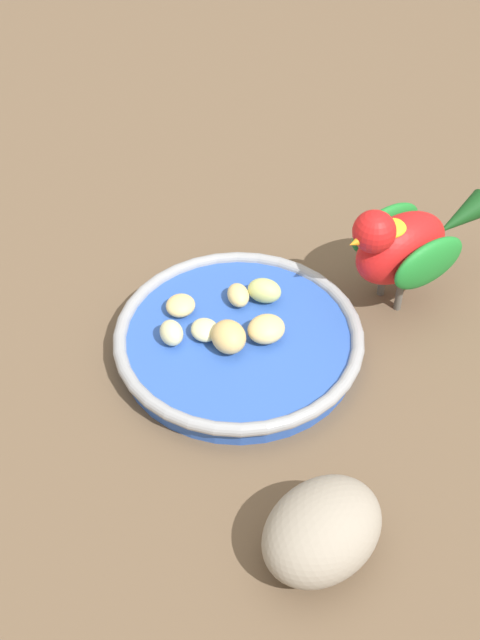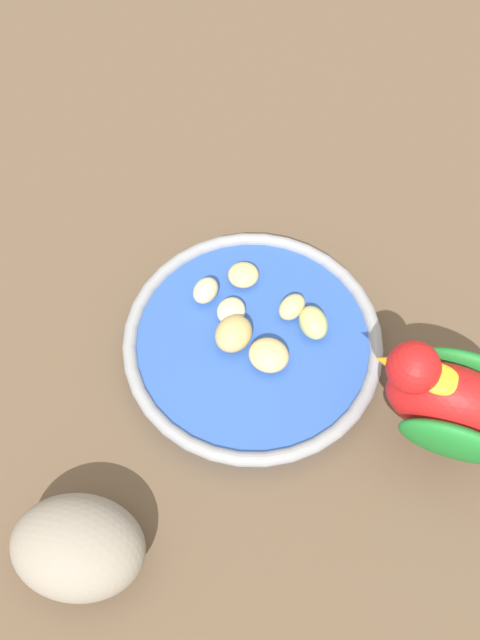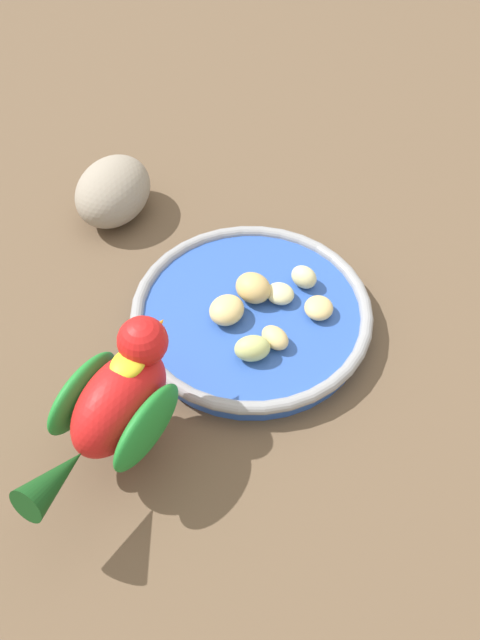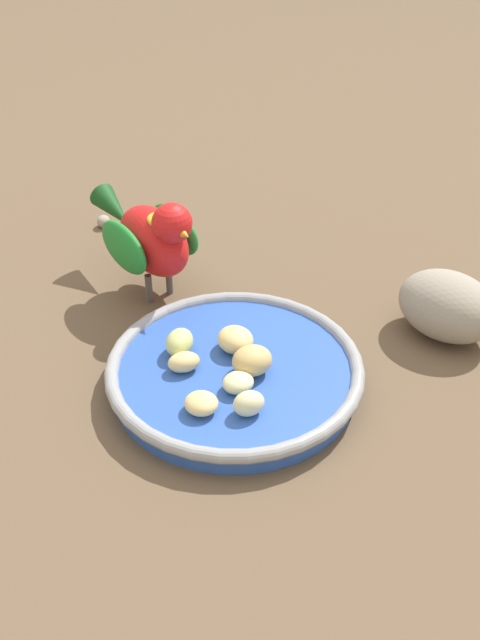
{
  "view_description": "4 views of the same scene",
  "coord_description": "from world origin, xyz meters",
  "px_view_note": "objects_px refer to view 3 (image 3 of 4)",
  "views": [
    {
      "loc": [
        -0.13,
        -0.57,
        0.61
      ],
      "look_at": [
        -0.01,
        -0.03,
        0.06
      ],
      "focal_mm": 48.04,
      "sensor_mm": 36.0,
      "label": 1
    },
    {
      "loc": [
        0.15,
        -0.22,
        0.54
      ],
      "look_at": [
        -0.02,
        -0.01,
        0.04
      ],
      "focal_mm": 35.0,
      "sensor_mm": 36.0,
      "label": 2
    },
    {
      "loc": [
        0.27,
        0.33,
        0.53
      ],
      "look_at": [
        0.02,
        0.01,
        0.04
      ],
      "focal_mm": 37.65,
      "sensor_mm": 36.0,
      "label": 3
    },
    {
      "loc": [
        -0.52,
        0.14,
        0.46
      ],
      "look_at": [
        0.02,
        -0.02,
        0.05
      ],
      "focal_mm": 41.6,
      "sensor_mm": 36.0,
      "label": 4
    }
  ],
  "objects_px": {
    "apple_piece_4": "(282,295)",
    "apple_piece_3": "(278,336)",
    "apple_piece_2": "(252,348)",
    "apple_piece_6": "(304,277)",
    "feeding_bowl": "(252,315)",
    "apple_piece_1": "(227,310)",
    "rock_large": "(113,191)",
    "apple_piece_5": "(319,308)",
    "apple_piece_0": "(253,288)",
    "parrot": "(117,403)"
  },
  "relations": [
    {
      "from": "apple_piece_2",
      "to": "rock_large",
      "type": "bearing_deg",
      "value": -93.98
    },
    {
      "from": "apple_piece_0",
      "to": "apple_piece_1",
      "type": "distance_m",
      "value": 0.04
    },
    {
      "from": "apple_piece_4",
      "to": "parrot",
      "type": "height_order",
      "value": "parrot"
    },
    {
      "from": "apple_piece_4",
      "to": "apple_piece_1",
      "type": "bearing_deg",
      "value": -16.27
    },
    {
      "from": "apple_piece_2",
      "to": "apple_piece_3",
      "type": "xyz_separation_m",
      "value": [
        -0.03,
        0.0,
        -0.0
      ]
    },
    {
      "from": "apple_piece_2",
      "to": "rock_large",
      "type": "height_order",
      "value": "rock_large"
    },
    {
      "from": "apple_piece_6",
      "to": "rock_large",
      "type": "relative_size",
      "value": 0.27
    },
    {
      "from": "apple_piece_4",
      "to": "apple_piece_6",
      "type": "distance_m",
      "value": 0.03
    },
    {
      "from": "apple_piece_2",
      "to": "parrot",
      "type": "xyz_separation_m",
      "value": [
        0.14,
        -0.0,
        0.04
      ]
    },
    {
      "from": "apple_piece_4",
      "to": "apple_piece_6",
      "type": "bearing_deg",
      "value": -174.84
    },
    {
      "from": "apple_piece_1",
      "to": "apple_piece_5",
      "type": "xyz_separation_m",
      "value": [
        -0.07,
        0.05,
        -0.0
      ]
    },
    {
      "from": "apple_piece_4",
      "to": "apple_piece_3",
      "type": "bearing_deg",
      "value": 44.9
    },
    {
      "from": "parrot",
      "to": "apple_piece_4",
      "type": "bearing_deg",
      "value": -12.31
    },
    {
      "from": "apple_piece_3",
      "to": "apple_piece_4",
      "type": "xyz_separation_m",
      "value": [
        -0.04,
        -0.04,
        -0.0
      ]
    },
    {
      "from": "apple_piece_3",
      "to": "apple_piece_6",
      "type": "relative_size",
      "value": 1.07
    },
    {
      "from": "apple_piece_2",
      "to": "apple_piece_6",
      "type": "bearing_deg",
      "value": -158.83
    },
    {
      "from": "apple_piece_1",
      "to": "apple_piece_6",
      "type": "distance_m",
      "value": 0.09
    },
    {
      "from": "apple_piece_6",
      "to": "rock_large",
      "type": "distance_m",
      "value": 0.25
    },
    {
      "from": "apple_piece_3",
      "to": "rock_large",
      "type": "bearing_deg",
      "value": -87.81
    },
    {
      "from": "apple_piece_1",
      "to": "apple_piece_6",
      "type": "height_order",
      "value": "same"
    },
    {
      "from": "apple_piece_0",
      "to": "apple_piece_1",
      "type": "bearing_deg",
      "value": 7.34
    },
    {
      "from": "feeding_bowl",
      "to": "rock_large",
      "type": "bearing_deg",
      "value": -85.88
    },
    {
      "from": "apple_piece_3",
      "to": "feeding_bowl",
      "type": "bearing_deg",
      "value": -97.42
    },
    {
      "from": "parrot",
      "to": "apple_piece_2",
      "type": "bearing_deg",
      "value": -22.56
    },
    {
      "from": "apple_piece_6",
      "to": "apple_piece_1",
      "type": "bearing_deg",
      "value": -8.76
    },
    {
      "from": "apple_piece_2",
      "to": "apple_piece_3",
      "type": "relative_size",
      "value": 1.13
    },
    {
      "from": "rock_large",
      "to": "apple_piece_6",
      "type": "bearing_deg",
      "value": 108.83
    },
    {
      "from": "apple_piece_1",
      "to": "apple_piece_5",
      "type": "height_order",
      "value": "apple_piece_1"
    },
    {
      "from": "apple_piece_1",
      "to": "parrot",
      "type": "xyz_separation_m",
      "value": [
        0.15,
        0.05,
        0.04
      ]
    },
    {
      "from": "apple_piece_0",
      "to": "apple_piece_5",
      "type": "height_order",
      "value": "apple_piece_0"
    },
    {
      "from": "feeding_bowl",
      "to": "apple_piece_3",
      "type": "height_order",
      "value": "apple_piece_3"
    },
    {
      "from": "parrot",
      "to": "apple_piece_0",
      "type": "bearing_deg",
      "value": -5.2
    },
    {
      "from": "feeding_bowl",
      "to": "apple_piece_1",
      "type": "relative_size",
      "value": 6.59
    },
    {
      "from": "apple_piece_5",
      "to": "parrot",
      "type": "height_order",
      "value": "parrot"
    },
    {
      "from": "apple_piece_0",
      "to": "apple_piece_3",
      "type": "distance_m",
      "value": 0.06
    },
    {
      "from": "feeding_bowl",
      "to": "apple_piece_2",
      "type": "bearing_deg",
      "value": 51.11
    },
    {
      "from": "apple_piece_1",
      "to": "rock_large",
      "type": "height_order",
      "value": "rock_large"
    },
    {
      "from": "feeding_bowl",
      "to": "apple_piece_6",
      "type": "bearing_deg",
      "value": 174.92
    },
    {
      "from": "apple_piece_3",
      "to": "apple_piece_5",
      "type": "xyz_separation_m",
      "value": [
        -0.06,
        -0.0,
        -0.0
      ]
    },
    {
      "from": "feeding_bowl",
      "to": "rock_large",
      "type": "distance_m",
      "value": 0.23
    },
    {
      "from": "apple_piece_1",
      "to": "apple_piece_4",
      "type": "bearing_deg",
      "value": 163.73
    },
    {
      "from": "apple_piece_6",
      "to": "apple_piece_5",
      "type": "bearing_deg",
      "value": 69.11
    },
    {
      "from": "apple_piece_2",
      "to": "apple_piece_4",
      "type": "distance_m",
      "value": 0.08
    },
    {
      "from": "apple_piece_4",
      "to": "apple_piece_5",
      "type": "distance_m",
      "value": 0.04
    },
    {
      "from": "feeding_bowl",
      "to": "apple_piece_1",
      "type": "bearing_deg",
      "value": -17.72
    },
    {
      "from": "apple_piece_3",
      "to": "apple_piece_5",
      "type": "distance_m",
      "value": 0.06
    },
    {
      "from": "apple_piece_1",
      "to": "apple_piece_3",
      "type": "bearing_deg",
      "value": 109.39
    },
    {
      "from": "apple_piece_1",
      "to": "apple_piece_6",
      "type": "relative_size",
      "value": 1.3
    },
    {
      "from": "apple_piece_3",
      "to": "apple_piece_4",
      "type": "relative_size",
      "value": 1.03
    },
    {
      "from": "feeding_bowl",
      "to": "apple_piece_2",
      "type": "xyz_separation_m",
      "value": [
        0.04,
        0.04,
        0.02
      ]
    }
  ]
}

